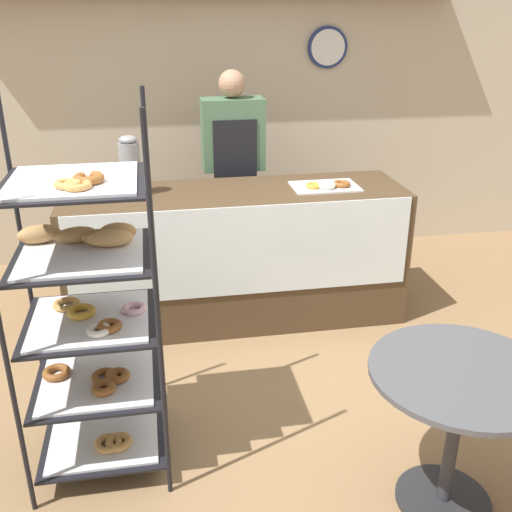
% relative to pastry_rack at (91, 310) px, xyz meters
% --- Properties ---
extents(ground_plane, '(14.00, 14.00, 0.00)m').
position_rel_pastry_rack_xyz_m(ground_plane, '(0.85, 0.11, -0.82)').
color(ground_plane, olive).
extents(back_wall, '(10.00, 0.30, 2.70)m').
position_rel_pastry_rack_xyz_m(back_wall, '(0.85, 2.58, 0.55)').
color(back_wall, beige).
rests_on(back_wall, ground_plane).
extents(display_counter, '(2.28, 0.68, 0.93)m').
position_rel_pastry_rack_xyz_m(display_counter, '(0.85, 1.32, -0.35)').
color(display_counter, '#4C3823').
rests_on(display_counter, ground_plane).
extents(pastry_rack, '(0.63, 0.60, 1.75)m').
position_rel_pastry_rack_xyz_m(pastry_rack, '(0.00, 0.00, 0.00)').
color(pastry_rack, black).
rests_on(pastry_rack, ground_plane).
extents(person_worker, '(0.45, 0.23, 1.65)m').
position_rel_pastry_rack_xyz_m(person_worker, '(0.92, 1.90, 0.08)').
color(person_worker, '#282833').
rests_on(person_worker, ground_plane).
extents(cafe_table, '(0.77, 0.77, 0.70)m').
position_rel_pastry_rack_xyz_m(cafe_table, '(1.51, -0.58, -0.29)').
color(cafe_table, '#262628').
rests_on(cafe_table, ground_plane).
extents(coffee_carafe, '(0.13, 0.13, 0.39)m').
position_rel_pastry_rack_xyz_m(coffee_carafe, '(0.18, 1.36, 0.30)').
color(coffee_carafe, gray).
rests_on(coffee_carafe, display_counter).
extents(donut_tray_counter, '(0.44, 0.30, 0.05)m').
position_rel_pastry_rack_xyz_m(donut_tray_counter, '(1.46, 1.27, 0.13)').
color(donut_tray_counter, silver).
rests_on(donut_tray_counter, display_counter).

